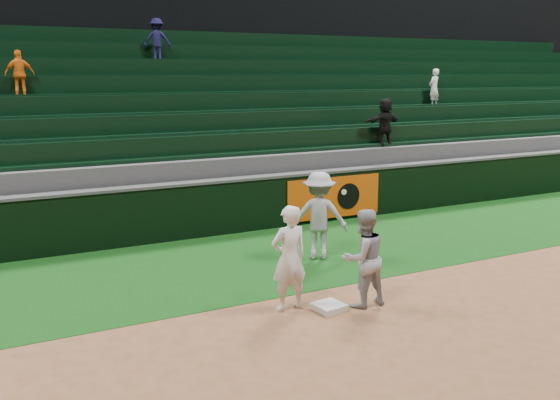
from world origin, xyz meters
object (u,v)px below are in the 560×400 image
object	(u,v)px
first_base	(329,307)
baserunner	(363,258)
first_baseman	(289,258)
base_coach	(319,216)

from	to	relation	value
first_base	baserunner	size ratio (longest dim) A/B	0.28
first_baseman	base_coach	xyz separation A→B (m)	(1.81, 2.09, 0.04)
baserunner	base_coach	size ratio (longest dim) A/B	0.90
first_baseman	base_coach	bearing A→B (deg)	-133.02
baserunner	base_coach	bearing A→B (deg)	-106.07
baserunner	base_coach	xyz separation A→B (m)	(0.71, 2.48, 0.09)
first_base	base_coach	world-z (taller)	base_coach
base_coach	first_base	bearing A→B (deg)	92.73
first_base	baserunner	world-z (taller)	baserunner
baserunner	first_base	bearing A→B (deg)	-7.68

